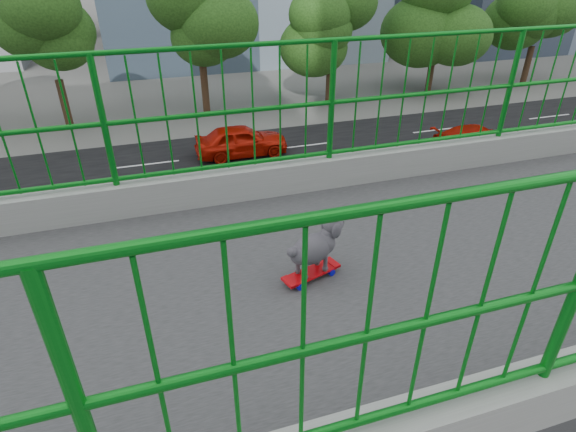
{
  "coord_description": "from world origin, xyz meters",
  "views": [
    {
      "loc": [
        2.51,
        0.35,
        9.1
      ],
      "look_at": [
        -0.73,
        1.36,
        7.11
      ],
      "focal_mm": 28.8,
      "sensor_mm": 36.0,
      "label": 1
    }
  ],
  "objects_px": {
    "skateboard": "(311,273)",
    "car_3": "(478,139)",
    "car_4": "(241,141)",
    "car_7": "(365,185)",
    "poodle": "(315,245)",
    "car_6": "(346,236)"
  },
  "relations": [
    {
      "from": "skateboard",
      "to": "car_3",
      "type": "relative_size",
      "value": 0.1
    },
    {
      "from": "skateboard",
      "to": "car_4",
      "type": "distance_m",
      "value": 20.09
    },
    {
      "from": "car_7",
      "to": "poodle",
      "type": "bearing_deg",
      "value": 150.77
    },
    {
      "from": "car_4",
      "to": "car_7",
      "type": "bearing_deg",
      "value": -150.29
    },
    {
      "from": "car_3",
      "to": "car_4",
      "type": "relative_size",
      "value": 1.04
    },
    {
      "from": "car_4",
      "to": "car_7",
      "type": "xyz_separation_m",
      "value": [
        6.4,
        3.65,
        0.03
      ]
    },
    {
      "from": "poodle",
      "to": "car_4",
      "type": "bearing_deg",
      "value": 152.5
    },
    {
      "from": "skateboard",
      "to": "car_3",
      "type": "xyz_separation_m",
      "value": [
        -15.6,
        14.75,
        -6.36
      ]
    },
    {
      "from": "poodle",
      "to": "car_6",
      "type": "bearing_deg",
      "value": 135.2
    },
    {
      "from": "poodle",
      "to": "car_7",
      "type": "bearing_deg",
      "value": 133.17
    },
    {
      "from": "skateboard",
      "to": "car_6",
      "type": "height_order",
      "value": "skateboard"
    },
    {
      "from": "car_6",
      "to": "car_7",
      "type": "xyz_separation_m",
      "value": [
        -3.2,
        2.21,
        0.02
      ]
    },
    {
      "from": "car_3",
      "to": "car_6",
      "type": "distance_m",
      "value": 11.88
    },
    {
      "from": "car_6",
      "to": "car_7",
      "type": "height_order",
      "value": "car_7"
    },
    {
      "from": "skateboard",
      "to": "car_7",
      "type": "bearing_deg",
      "value": 133.1
    },
    {
      "from": "car_3",
      "to": "car_7",
      "type": "xyz_separation_m",
      "value": [
        3.2,
        -7.79,
        0.12
      ]
    },
    {
      "from": "poodle",
      "to": "car_4",
      "type": "relative_size",
      "value": 0.1
    },
    {
      "from": "car_4",
      "to": "car_3",
      "type": "bearing_deg",
      "value": -105.62
    },
    {
      "from": "car_3",
      "to": "car_6",
      "type": "xyz_separation_m",
      "value": [
        6.4,
        -10.0,
        0.1
      ]
    },
    {
      "from": "skateboard",
      "to": "poodle",
      "type": "bearing_deg",
      "value": 90.0
    },
    {
      "from": "car_4",
      "to": "car_6",
      "type": "xyz_separation_m",
      "value": [
        9.6,
        1.44,
        0.02
      ]
    },
    {
      "from": "car_6",
      "to": "poodle",
      "type": "bearing_deg",
      "value": -27.2
    }
  ]
}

